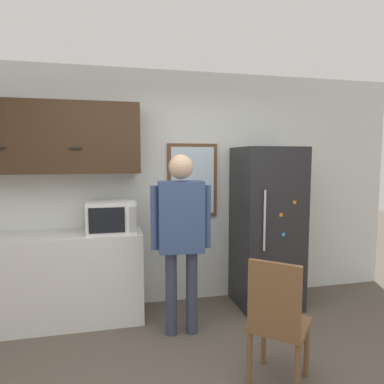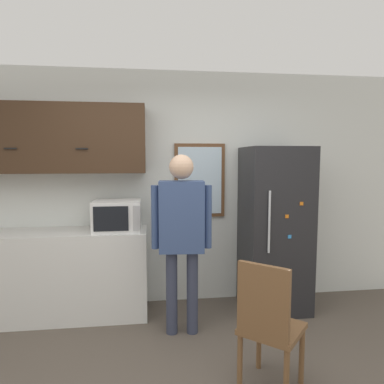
# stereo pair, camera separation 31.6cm
# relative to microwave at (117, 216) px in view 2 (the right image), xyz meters

# --- Properties ---
(back_wall) EXTENTS (6.00, 0.06, 2.70)m
(back_wall) POSITION_rel_microwave_xyz_m (0.55, 0.34, 0.25)
(back_wall) COLOR silver
(back_wall) RESTS_ON ground_plane
(counter) EXTENTS (1.96, 0.56, 0.94)m
(counter) POSITION_rel_microwave_xyz_m (-0.67, 0.04, -0.63)
(counter) COLOR silver
(counter) RESTS_ON ground_plane
(upper_cabinets) EXTENTS (1.96, 0.38, 0.72)m
(upper_cabinets) POSITION_rel_microwave_xyz_m (-0.67, 0.13, 0.81)
(upper_cabinets) COLOR #3D2819
(microwave) EXTENTS (0.50, 0.38, 0.32)m
(microwave) POSITION_rel_microwave_xyz_m (0.00, 0.00, 0.00)
(microwave) COLOR white
(microwave) RESTS_ON counter
(person) EXTENTS (0.57, 0.25, 1.74)m
(person) POSITION_rel_microwave_xyz_m (0.64, -0.47, -0.03)
(person) COLOR #33384C
(person) RESTS_ON ground_plane
(refrigerator) EXTENTS (0.69, 0.68, 1.83)m
(refrigerator) POSITION_rel_microwave_xyz_m (1.74, -0.02, -0.18)
(refrigerator) COLOR #232326
(refrigerator) RESTS_ON ground_plane
(chair) EXTENTS (0.57, 0.57, 0.99)m
(chair) POSITION_rel_microwave_xyz_m (1.17, -1.42, -0.56)
(chair) COLOR brown
(chair) RESTS_ON ground_plane
(window) EXTENTS (0.59, 0.05, 0.86)m
(window) POSITION_rel_microwave_xyz_m (0.93, 0.30, 0.35)
(window) COLOR brown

